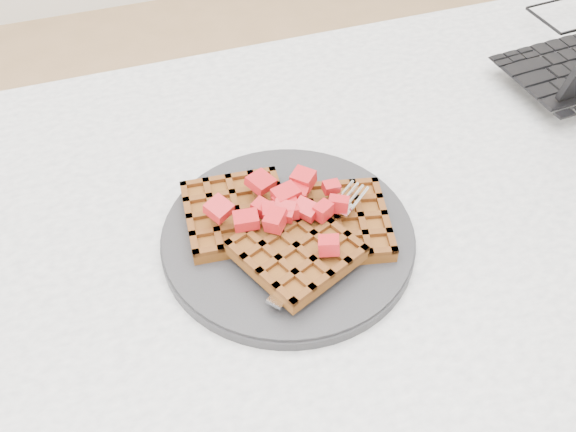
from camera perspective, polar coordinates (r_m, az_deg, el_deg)
The scene contains 5 objects.
table at distance 0.80m, azimuth 10.31°, elevation -6.33°, with size 1.20×0.80×0.75m.
plate at distance 0.67m, azimuth 0.00°, elevation -1.87°, with size 0.27×0.27×0.02m, color #252528.
waffles at distance 0.66m, azimuth 0.12°, elevation -0.99°, with size 0.22×0.20×0.03m.
strawberry_pile at distance 0.64m, azimuth 0.00°, elevation 0.86°, with size 0.15×0.15×0.02m, color maroon, non-canonical shape.
fork at distance 0.65m, azimuth 3.36°, elevation -2.22°, with size 0.02×0.18×0.02m, color silver, non-canonical shape.
Camera 1 is at (-0.28, -0.40, 1.26)m, focal length 40.00 mm.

